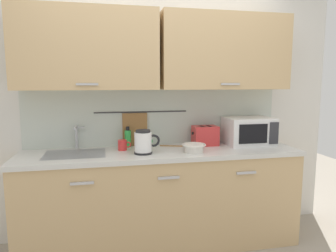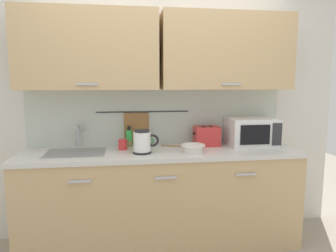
# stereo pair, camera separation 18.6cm
# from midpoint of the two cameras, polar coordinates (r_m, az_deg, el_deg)

# --- Properties ---
(counter_unit) EXTENTS (2.53, 0.64, 0.90)m
(counter_unit) POSITION_cam_midpoint_polar(r_m,az_deg,el_deg) (2.96, 0.44, -12.94)
(counter_unit) COLOR tan
(counter_unit) RESTS_ON ground
(back_wall_assembly) EXTENTS (3.70, 0.41, 2.50)m
(back_wall_assembly) POSITION_cam_midpoint_polar(r_m,az_deg,el_deg) (3.00, -0.02, 8.15)
(back_wall_assembly) COLOR silver
(back_wall_assembly) RESTS_ON ground
(sink_faucet) EXTENTS (0.09, 0.17, 0.22)m
(sink_faucet) POSITION_cam_midpoint_polar(r_m,az_deg,el_deg) (3.02, -14.43, -1.23)
(sink_faucet) COLOR #B2B5BA
(sink_faucet) RESTS_ON counter_unit
(microwave) EXTENTS (0.46, 0.35, 0.27)m
(microwave) POSITION_cam_midpoint_polar(r_m,az_deg,el_deg) (3.17, 16.70, -1.04)
(microwave) COLOR white
(microwave) RESTS_ON counter_unit
(electric_kettle) EXTENTS (0.23, 0.16, 0.21)m
(electric_kettle) POSITION_cam_midpoint_polar(r_m,az_deg,el_deg) (2.71, -2.73, -2.94)
(electric_kettle) COLOR black
(electric_kettle) RESTS_ON counter_unit
(dish_soap_bottle) EXTENTS (0.06, 0.06, 0.20)m
(dish_soap_bottle) POSITION_cam_midpoint_polar(r_m,az_deg,el_deg) (3.02, -5.39, -2.12)
(dish_soap_bottle) COLOR green
(dish_soap_bottle) RESTS_ON counter_unit
(mug_near_sink) EXTENTS (0.12, 0.08, 0.09)m
(mug_near_sink) POSITION_cam_midpoint_polar(r_m,az_deg,el_deg) (3.02, -2.30, -2.82)
(mug_near_sink) COLOR green
(mug_near_sink) RESTS_ON counter_unit
(mixing_bowl) EXTENTS (0.21, 0.21, 0.08)m
(mixing_bowl) POSITION_cam_midpoint_polar(r_m,az_deg,el_deg) (2.75, 6.57, -4.02)
(mixing_bowl) COLOR silver
(mixing_bowl) RESTS_ON counter_unit
(toaster) EXTENTS (0.26, 0.17, 0.19)m
(toaster) POSITION_cam_midpoint_polar(r_m,az_deg,el_deg) (3.07, 8.87, -1.82)
(toaster) COLOR red
(toaster) RESTS_ON counter_unit
(mug_by_kettle) EXTENTS (0.12, 0.08, 0.09)m
(mug_by_kettle) POSITION_cam_midpoint_polar(r_m,az_deg,el_deg) (2.88, -6.42, -3.40)
(mug_by_kettle) COLOR red
(mug_by_kettle) RESTS_ON counter_unit
(wooden_spoon) EXTENTS (0.27, 0.12, 0.01)m
(wooden_spoon) POSITION_cam_midpoint_polar(r_m,az_deg,el_deg) (3.01, 3.70, -3.70)
(wooden_spoon) COLOR #9E7042
(wooden_spoon) RESTS_ON counter_unit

